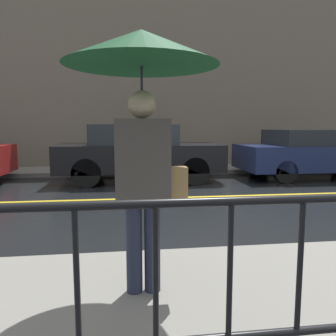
# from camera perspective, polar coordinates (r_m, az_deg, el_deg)

# --- Properties ---
(ground_plane) EXTENTS (80.00, 80.00, 0.00)m
(ground_plane) POSITION_cam_1_polar(r_m,az_deg,el_deg) (6.93, 4.90, -5.07)
(ground_plane) COLOR black
(sidewalk_near) EXTENTS (28.00, 2.46, 0.13)m
(sidewalk_near) POSITION_cam_1_polar(r_m,az_deg,el_deg) (2.98, 24.79, -21.49)
(sidewalk_near) COLOR gray
(sidewalk_near) RESTS_ON ground_plane
(sidewalk_far) EXTENTS (28.00, 1.71, 0.13)m
(sidewalk_far) POSITION_cam_1_polar(r_m,az_deg,el_deg) (10.85, 0.35, -0.26)
(sidewalk_far) COLOR gray
(sidewalk_far) RESTS_ON ground_plane
(lane_marking) EXTENTS (25.20, 0.12, 0.01)m
(lane_marking) POSITION_cam_1_polar(r_m,az_deg,el_deg) (6.93, 4.90, -5.04)
(lane_marking) COLOR gold
(lane_marking) RESTS_ON ground_plane
(building_storefront) EXTENTS (28.00, 0.30, 6.41)m
(building_storefront) POSITION_cam_1_polar(r_m,az_deg,el_deg) (11.89, -0.32, 15.56)
(building_storefront) COLOR #706656
(building_storefront) RESTS_ON ground_plane
(pedestrian) EXTENTS (1.17, 1.17, 2.05)m
(pedestrian) POSITION_cam_1_polar(r_m,az_deg,el_deg) (2.57, -4.52, 15.24)
(pedestrian) COLOR #23283D
(pedestrian) RESTS_ON sidewalk_near
(car_black) EXTENTS (4.34, 1.80, 1.53)m
(car_black) POSITION_cam_1_polar(r_m,az_deg,el_deg) (8.87, -5.16, 2.75)
(car_black) COLOR black
(car_black) RESTS_ON ground_plane
(car_navy) EXTENTS (4.51, 1.91, 1.39)m
(car_navy) POSITION_cam_1_polar(r_m,az_deg,el_deg) (10.43, 24.36, 2.41)
(car_navy) COLOR #19234C
(car_navy) RESTS_ON ground_plane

